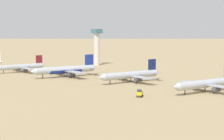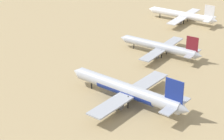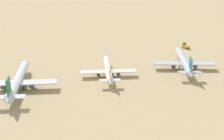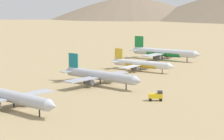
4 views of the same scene
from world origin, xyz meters
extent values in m
cylinder|color=white|center=(20.00, -147.55, 4.15)|extent=(35.73, 7.50, 3.75)
cone|color=white|center=(39.24, -149.60, 4.15)|extent=(3.53, 3.99, 3.68)
cone|color=white|center=(0.96, -145.51, 4.15)|extent=(3.11, 3.65, 3.38)
cube|color=white|center=(4.49, -145.89, 8.54)|extent=(5.44, 0.92, 6.91)
cube|color=silver|center=(3.91, -145.83, 4.52)|extent=(4.40, 12.11, 0.36)
cube|color=silver|center=(18.53, -147.39, 3.49)|extent=(8.47, 33.90, 0.44)
cylinder|color=#4C4C54|center=(19.94, -141.58, 2.13)|extent=(4.36, 2.70, 2.27)
cylinder|color=#4C4C54|center=(18.69, -153.36, 2.13)|extent=(4.36, 2.70, 2.27)
cylinder|color=black|center=(33.43, -148.98, 1.89)|extent=(0.43, 0.43, 3.77)
cylinder|color=black|center=(17.82, -144.73, 1.89)|extent=(0.43, 0.43, 3.77)
cylinder|color=black|center=(17.28, -149.84, 1.89)|extent=(0.43, 0.43, 3.77)
cylinder|color=#B2B7C1|center=(13.35, -97.61, 4.11)|extent=(35.38, 7.65, 3.71)
cone|color=#B2B7C1|center=(32.39, -99.76, 4.11)|extent=(3.52, 3.97, 3.64)
cone|color=#B2B7C1|center=(-5.49, -95.48, 4.11)|extent=(3.10, 3.63, 3.34)
cube|color=maroon|center=(-1.99, -95.87, 8.46)|extent=(5.38, 0.94, 6.84)
cube|color=#A4A8B2|center=(-2.58, -95.81, 4.48)|extent=(4.43, 12.01, 0.35)
cube|color=#A4A8B2|center=(11.89, -97.44, 3.46)|extent=(8.59, 33.57, 0.44)
cylinder|color=#4C4C54|center=(13.33, -91.71, 2.11)|extent=(4.33, 2.70, 2.25)
cylinder|color=#4C4C54|center=(12.01, -103.36, 2.11)|extent=(4.33, 2.70, 2.25)
cylinder|color=black|center=(26.64, -99.11, 1.87)|extent=(0.43, 0.43, 3.73)
cylinder|color=black|center=(11.21, -94.81, 1.87)|extent=(0.43, 0.43, 3.73)
cylinder|color=black|center=(10.64, -99.86, 1.87)|extent=(0.43, 0.43, 3.73)
cylinder|color=#B2B7C1|center=(7.57, -51.99, 5.01)|extent=(43.02, 12.21, 4.53)
cone|color=#B2B7C1|center=(30.55, -56.21, 5.01)|extent=(4.55, 5.06, 4.44)
cone|color=#B2B7C1|center=(-15.17, -47.81, 5.01)|extent=(4.02, 4.61, 4.08)
cube|color=navy|center=(-10.95, -48.58, 10.31)|extent=(6.52, 1.60, 8.34)
cube|color=#A4A8B2|center=(-11.65, -48.45, 5.46)|extent=(6.34, 14.76, 0.43)
cube|color=#A4A8B2|center=(5.82, -51.66, 4.21)|extent=(13.19, 40.94, 0.54)
cylinder|color=#4C4C54|center=(8.05, -44.80, 2.57)|extent=(5.42, 3.60, 2.74)
cylinder|color=#4C4C54|center=(5.46, -58.87, 2.57)|extent=(5.42, 3.60, 2.74)
cylinder|color=black|center=(23.61, -54.94, 2.28)|extent=(0.52, 0.52, 4.55)
cylinder|color=black|center=(5.20, -48.40, 2.28)|extent=(0.52, 0.52, 4.55)
cylinder|color=black|center=(4.08, -54.50, 2.28)|extent=(0.52, 0.52, 4.55)
cylinder|color=navy|center=(7.57, -51.99, 4.67)|extent=(24.03, 8.73, 4.54)
camera|label=1|loc=(196.47, 190.62, 37.01)|focal=73.54mm
camera|label=2|loc=(-46.92, 62.22, 71.43)|focal=65.26mm
camera|label=3|loc=(-177.77, 116.83, 75.88)|focal=49.98mm
camera|label=4|loc=(109.72, -108.26, 37.26)|focal=70.55mm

